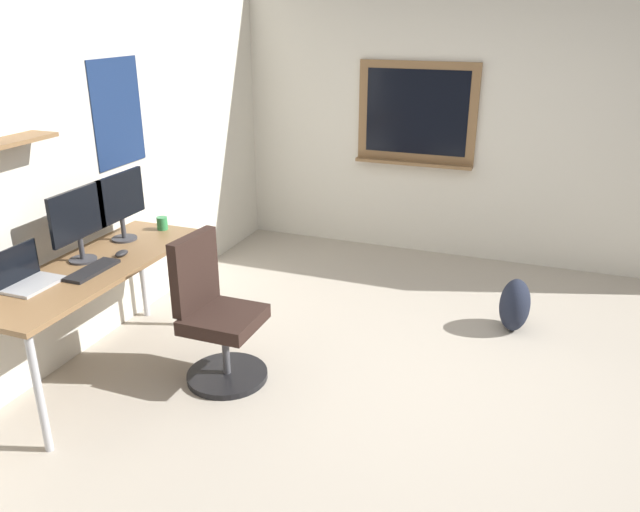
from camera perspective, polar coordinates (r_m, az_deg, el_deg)
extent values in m
plane|color=#ADA393|center=(4.04, 10.48, -12.10)|extent=(5.20, 5.20, 0.00)
cube|color=silver|center=(4.55, -20.46, 8.59)|extent=(5.00, 0.10, 2.60)
cube|color=navy|center=(4.69, -18.04, 12.36)|extent=(0.52, 0.01, 0.74)
cube|color=silver|center=(5.89, 15.96, 11.80)|extent=(0.10, 5.00, 2.60)
cube|color=olive|center=(5.92, 8.86, 12.90)|extent=(0.04, 1.10, 0.90)
cube|color=black|center=(5.91, 8.83, 12.88)|extent=(0.01, 0.94, 0.76)
cube|color=olive|center=(5.96, 8.51, 8.43)|extent=(0.12, 1.10, 0.03)
cube|color=olive|center=(4.10, -20.12, -1.00)|extent=(1.66, 0.58, 0.03)
cylinder|color=#B7B7BC|center=(3.63, -24.34, -11.39)|extent=(0.04, 0.04, 0.72)
cylinder|color=#B7B7BC|center=(4.68, -11.38, -2.29)|extent=(0.04, 0.04, 0.72)
cylinder|color=#B7B7BC|center=(4.92, -15.97, -1.47)|extent=(0.04, 0.04, 0.72)
cylinder|color=black|center=(4.14, -8.48, -10.74)|extent=(0.52, 0.52, 0.04)
cylinder|color=#4C4C51|center=(4.04, -8.63, -8.46)|extent=(0.05, 0.05, 0.34)
cube|color=black|center=(3.94, -8.80, -5.76)|extent=(0.44, 0.44, 0.09)
cube|color=black|center=(3.93, -11.43, -1.42)|extent=(0.41, 0.11, 0.48)
cube|color=#ADAFB5|center=(3.91, -24.78, -2.40)|extent=(0.31, 0.21, 0.02)
cube|color=black|center=(3.94, -26.06, -0.65)|extent=(0.31, 0.01, 0.21)
cylinder|color=#38383D|center=(4.18, -20.87, -0.31)|extent=(0.17, 0.17, 0.01)
cylinder|color=#38383D|center=(4.16, -21.01, 0.68)|extent=(0.03, 0.03, 0.14)
cube|color=black|center=(4.08, -21.32, 3.61)|extent=(0.46, 0.02, 0.31)
cylinder|color=#38383D|center=(4.48, -17.47, 1.54)|extent=(0.17, 0.17, 0.01)
cylinder|color=#38383D|center=(4.45, -17.58, 2.47)|extent=(0.03, 0.03, 0.14)
cube|color=black|center=(4.38, -17.80, 5.23)|extent=(0.46, 0.02, 0.31)
cube|color=black|center=(3.99, -20.13, -1.23)|extent=(0.37, 0.13, 0.02)
ellipsoid|color=#262628|center=(4.18, -17.71, 0.24)|extent=(0.10, 0.06, 0.03)
cylinder|color=#338C4C|center=(4.60, -14.25, 2.92)|extent=(0.08, 0.08, 0.09)
ellipsoid|color=#1E2333|center=(4.81, 17.40, -4.29)|extent=(0.32, 0.22, 0.40)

